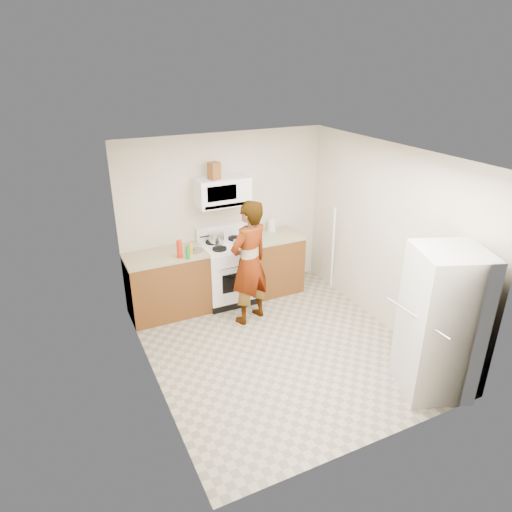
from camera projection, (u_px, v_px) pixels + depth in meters
floor at (279, 348)px, 5.94m from camera, size 3.60×3.60×0.00m
back_wall at (225, 216)px, 6.91m from camera, size 3.20×0.02×2.50m
right_wall at (387, 239)px, 6.06m from camera, size 0.02×3.60×2.50m
cabinet_left at (168, 285)px, 6.57m from camera, size 1.12×0.62×0.90m
counter_left at (165, 256)px, 6.38m from camera, size 1.14×0.64×0.03m
cabinet_right at (273, 264)px, 7.25m from camera, size 0.80×0.62×0.90m
counter_right at (274, 236)px, 7.06m from camera, size 0.82×0.64×0.03m
gas_range at (228, 271)px, 6.92m from camera, size 0.76×0.65×1.13m
microwave at (222, 191)px, 6.54m from camera, size 0.76×0.38×0.40m
person at (249, 263)px, 6.23m from camera, size 0.75×0.62×1.78m
fridge at (440, 323)px, 4.90m from camera, size 0.90×0.90×1.70m
kettle at (272, 226)px, 7.20m from camera, size 0.15×0.15×0.17m
jug at (214, 171)px, 6.32m from camera, size 0.17×0.17×0.24m
saucepan at (216, 237)px, 6.75m from camera, size 0.29×0.29×0.13m
tray at (242, 243)px, 6.72m from camera, size 0.29×0.25×0.05m
bottle_spray at (179, 249)px, 6.23m from camera, size 0.10×0.10×0.25m
bottle_hot_sauce at (191, 249)px, 6.35m from camera, size 0.07×0.07×0.17m
bottle_green_cap at (188, 252)px, 6.20m from camera, size 0.07×0.07×0.19m
pot_lid at (194, 250)px, 6.49m from camera, size 0.30×0.30×0.01m
broom at (333, 249)px, 7.11m from camera, size 0.22×0.25×1.42m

